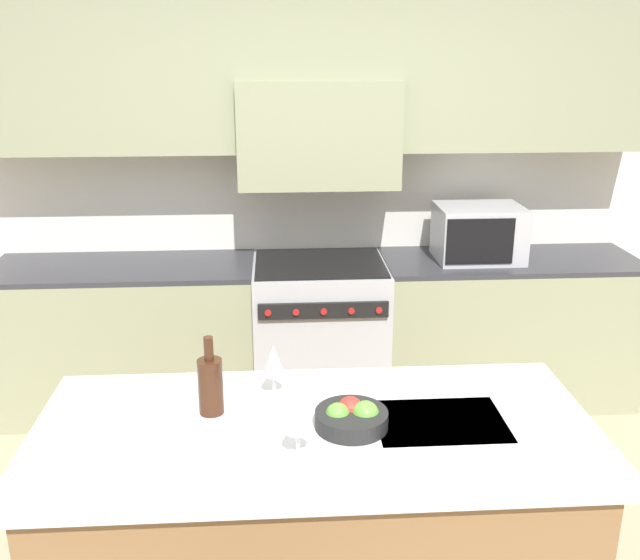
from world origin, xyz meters
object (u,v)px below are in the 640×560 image
at_px(range_stove, 320,334).
at_px(wine_glass_near, 297,417).
at_px(microwave, 479,233).
at_px(wine_bottle, 211,384).
at_px(wine_glass_far, 274,362).
at_px(fruit_bowl, 352,417).

xyz_separation_m(range_stove, wine_glass_near, (-0.20, -2.07, 0.59)).
distance_m(microwave, wine_bottle, 2.30).
height_order(microwave, wine_bottle, microwave).
height_order(range_stove, wine_glass_far, wine_glass_far).
bearing_deg(wine_bottle, fruit_bowl, -14.93).
distance_m(microwave, wine_glass_far, 2.08).
bearing_deg(wine_bottle, wine_glass_far, 28.19).
relative_size(microwave, wine_glass_far, 2.55).
height_order(range_stove, wine_glass_near, wine_glass_near).
bearing_deg(wine_bottle, microwave, 51.30).
bearing_deg(wine_glass_near, wine_glass_far, 100.01).
xyz_separation_m(range_stove, fruit_bowl, (-0.01, -1.90, 0.49)).
bearing_deg(range_stove, wine_bottle, -105.44).
bearing_deg(microwave, fruit_bowl, -116.58).
relative_size(wine_bottle, wine_glass_far, 1.45).
xyz_separation_m(microwave, wine_glass_near, (-1.15, -2.09, -0.02)).
relative_size(wine_glass_near, fruit_bowl, 0.80).
bearing_deg(range_stove, wine_glass_near, -95.55).
relative_size(microwave, wine_glass_near, 2.55).
height_order(wine_glass_far, fruit_bowl, wine_glass_far).
distance_m(microwave, wine_glass_near, 2.38).
height_order(range_stove, microwave, microwave).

